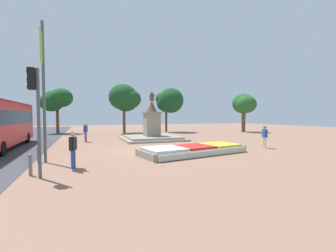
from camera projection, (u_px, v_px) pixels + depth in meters
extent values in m
plane|color=#8C6651|center=(151.00, 150.00, 15.51)|extent=(88.93, 88.93, 0.00)
cube|color=#38281C|center=(194.00, 151.00, 14.03)|extent=(6.90, 3.42, 0.36)
cube|color=gray|center=(206.00, 153.00, 13.03)|extent=(6.70, 1.35, 0.40)
cube|color=gray|center=(183.00, 148.00, 15.03)|extent=(6.70, 1.35, 0.40)
cube|color=gray|center=(145.00, 155.00, 12.29)|extent=(0.55, 2.42, 0.40)
cube|color=gray|center=(231.00, 147.00, 15.77)|extent=(0.55, 2.42, 0.40)
cube|color=white|center=(164.00, 149.00, 12.91)|extent=(2.47, 2.40, 0.17)
cube|color=red|center=(194.00, 147.00, 14.02)|extent=(2.47, 2.40, 0.15)
cube|color=yellow|center=(219.00, 145.00, 15.13)|extent=(2.47, 2.40, 0.13)
cube|color=#B2BCAD|center=(207.00, 153.00, 12.99)|extent=(6.38, 1.39, 0.32)
cube|color=gray|center=(152.00, 139.00, 22.35)|extent=(5.77, 5.77, 0.18)
cube|color=gray|center=(152.00, 137.00, 22.34)|extent=(4.94, 4.94, 0.18)
cube|color=gray|center=(152.00, 125.00, 22.29)|extent=(1.41, 1.41, 2.27)
cube|color=gray|center=(152.00, 113.00, 22.23)|extent=(1.66, 1.66, 0.12)
cone|color=brown|center=(152.00, 106.00, 22.20)|extent=(1.06, 1.06, 1.08)
cylinder|color=brown|center=(152.00, 98.00, 22.17)|extent=(0.45, 0.45, 0.63)
sphere|color=brown|center=(152.00, 93.00, 22.14)|extent=(0.28, 0.28, 0.28)
cylinder|color=brown|center=(153.00, 96.00, 21.94)|extent=(0.27, 0.57, 0.37)
cylinder|color=#4C5156|center=(39.00, 124.00, 8.40)|extent=(0.12, 0.12, 4.14)
cube|color=black|center=(32.00, 79.00, 8.26)|extent=(0.25, 0.29, 0.80)
cylinder|color=#4B0808|center=(27.00, 71.00, 8.20)|extent=(0.04, 0.14, 0.14)
cylinder|color=yellow|center=(27.00, 78.00, 8.21)|extent=(0.04, 0.14, 0.14)
cylinder|color=#0D4211|center=(28.00, 86.00, 8.23)|extent=(0.04, 0.14, 0.14)
cylinder|color=#4C5156|center=(44.00, 93.00, 11.20)|extent=(0.14, 0.14, 7.05)
cube|color=#8CBF2D|center=(41.00, 46.00, 10.82)|extent=(0.05, 0.45, 1.56)
cylinder|color=#4C5156|center=(41.00, 30.00, 10.78)|extent=(0.07, 0.59, 0.03)
cylinder|color=black|center=(27.00, 138.00, 19.56)|extent=(0.29, 0.90, 0.90)
cylinder|color=black|center=(2.00, 149.00, 13.09)|extent=(0.29, 0.90, 0.90)
cylinder|color=#8C4C99|center=(86.00, 137.00, 20.41)|extent=(0.13, 0.13, 0.89)
cylinder|color=#8C4C99|center=(85.00, 137.00, 20.23)|extent=(0.13, 0.13, 0.89)
cube|color=#264CA5|center=(86.00, 129.00, 20.28)|extent=(0.37, 0.44, 0.63)
cylinder|color=#264CA5|center=(87.00, 129.00, 20.52)|extent=(0.09, 0.09, 0.60)
cylinder|color=#264CA5|center=(84.00, 129.00, 20.04)|extent=(0.09, 0.09, 0.60)
sphere|color=beige|center=(85.00, 124.00, 20.26)|extent=(0.23, 0.23, 0.23)
cylinder|color=beige|center=(265.00, 143.00, 16.30)|extent=(0.13, 0.13, 0.82)
cylinder|color=beige|center=(264.00, 143.00, 16.48)|extent=(0.13, 0.13, 0.82)
cube|color=#264CA5|center=(265.00, 133.00, 16.36)|extent=(0.28, 0.41, 0.58)
cylinder|color=#264CA5|center=(267.00, 134.00, 16.12)|extent=(0.09, 0.09, 0.55)
cylinder|color=#264CA5|center=(263.00, 133.00, 16.59)|extent=(0.09, 0.09, 0.55)
sphere|color=brown|center=(265.00, 127.00, 16.34)|extent=(0.21, 0.21, 0.21)
cylinder|color=#264CA5|center=(74.00, 159.00, 10.21)|extent=(0.13, 0.13, 0.83)
cylinder|color=#264CA5|center=(72.00, 160.00, 10.03)|extent=(0.13, 0.13, 0.83)
cube|color=black|center=(73.00, 143.00, 10.09)|extent=(0.33, 0.43, 0.59)
cylinder|color=black|center=(75.00, 143.00, 10.33)|extent=(0.09, 0.09, 0.56)
cylinder|color=black|center=(71.00, 145.00, 9.85)|extent=(0.09, 0.09, 0.56)
sphere|color=beige|center=(73.00, 134.00, 10.07)|extent=(0.22, 0.22, 0.22)
cylinder|color=slate|center=(30.00, 166.00, 8.86)|extent=(0.13, 0.13, 0.77)
sphere|color=slate|center=(30.00, 156.00, 8.84)|extent=(0.15, 0.15, 0.15)
cylinder|color=slate|center=(39.00, 156.00, 11.35)|extent=(0.14, 0.14, 0.68)
sphere|color=slate|center=(38.00, 148.00, 11.33)|extent=(0.16, 0.16, 0.16)
cylinder|color=brown|center=(243.00, 123.00, 32.64)|extent=(0.54, 0.54, 2.77)
ellipsoid|color=#255E29|center=(246.00, 104.00, 32.34)|extent=(3.03, 2.82, 2.56)
ellipsoid|color=#205928|center=(243.00, 104.00, 33.10)|extent=(3.32, 2.98, 2.90)
cylinder|color=#4C3823|center=(166.00, 121.00, 33.13)|extent=(0.31, 0.31, 3.17)
ellipsoid|color=#1B4D26|center=(164.00, 99.00, 33.09)|extent=(2.60, 2.40, 2.11)
ellipsoid|color=#194A25|center=(171.00, 101.00, 32.55)|extent=(3.65, 3.89, 3.61)
ellipsoid|color=#174922|center=(168.00, 104.00, 32.78)|extent=(3.38, 2.95, 2.60)
cylinder|color=brown|center=(124.00, 122.00, 30.43)|extent=(0.37, 0.37, 2.97)
ellipsoid|color=#1A4A23|center=(123.00, 97.00, 29.67)|extent=(3.73, 4.02, 3.43)
ellipsoid|color=#1B4C22|center=(127.00, 99.00, 29.71)|extent=(3.77, 3.93, 2.84)
ellipsoid|color=#184A21|center=(126.00, 101.00, 30.97)|extent=(3.39, 3.60, 2.94)
cylinder|color=brown|center=(58.00, 122.00, 30.29)|extent=(0.40, 0.40, 3.15)
ellipsoid|color=#194F20|center=(61.00, 98.00, 29.76)|extent=(2.89, 2.99, 2.51)
ellipsoid|color=#194920|center=(55.00, 99.00, 30.31)|extent=(3.04, 3.30, 2.46)
ellipsoid|color=#184C22|center=(51.00, 102.00, 29.72)|extent=(3.08, 2.70, 2.40)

